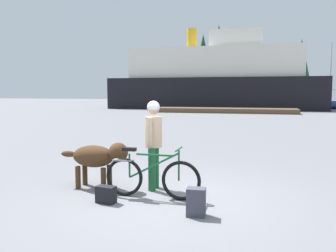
{
  "coord_description": "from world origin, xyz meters",
  "views": [
    {
      "loc": [
        1.42,
        -5.58,
        1.84
      ],
      "look_at": [
        -0.35,
        1.13,
        1.16
      ],
      "focal_mm": 37.17,
      "sensor_mm": 36.0,
      "label": 1
    }
  ],
  "objects": [
    {
      "name": "ground_plane",
      "position": [
        0.0,
        0.0,
        0.0
      ],
      "size": [
        160.0,
        160.0,
        0.0
      ],
      "primitive_type": "plane",
      "color": "slate"
    },
    {
      "name": "bicycle",
      "position": [
        -0.37,
        0.05,
        0.37
      ],
      "size": [
        1.71,
        0.44,
        0.9
      ],
      "color": "black",
      "rests_on": "ground_plane"
    },
    {
      "name": "person_cyclist",
      "position": [
        -0.49,
        0.59,
        1.0
      ],
      "size": [
        0.32,
        0.53,
        1.68
      ],
      "color": "#19592D",
      "rests_on": "ground_plane"
    },
    {
      "name": "dog",
      "position": [
        -1.55,
        0.41,
        0.6
      ],
      "size": [
        1.39,
        0.49,
        0.89
      ],
      "color": "#472D19",
      "rests_on": "ground_plane"
    },
    {
      "name": "backpack",
      "position": [
        0.54,
        -0.62,
        0.21
      ],
      "size": [
        0.29,
        0.22,
        0.42
      ],
      "primitive_type": "cube",
      "rotation": [
        0.0,
        0.0,
        0.07
      ],
      "color": "#3F3F4C",
      "rests_on": "ground_plane"
    },
    {
      "name": "handbag_pannier",
      "position": [
        -1.01,
        -0.4,
        0.14
      ],
      "size": [
        0.35,
        0.23,
        0.28
      ],
      "primitive_type": "cube",
      "rotation": [
        0.0,
        0.0,
        -0.17
      ],
      "color": "black",
      "rests_on": "ground_plane"
    },
    {
      "name": "dock_pier",
      "position": [
        -1.59,
        25.73,
        0.2
      ],
      "size": [
        12.39,
        2.74,
        0.4
      ],
      "primitive_type": "cube",
      "color": "brown",
      "rests_on": "ground_plane"
    },
    {
      "name": "ferry_boat",
      "position": [
        -3.36,
        33.62,
        3.16
      ],
      "size": [
        22.65,
        7.98,
        8.93
      ],
      "color": "black",
      "rests_on": "ground_plane"
    },
    {
      "name": "sailboat_moored",
      "position": [
        8.72,
        35.53,
        0.48
      ],
      "size": [
        7.39,
        2.07,
        7.1
      ],
      "color": "navy",
      "rests_on": "ground_plane"
    },
    {
      "name": "pine_tree_far_left",
      "position": [
        -15.49,
        51.01,
        5.61
      ],
      "size": [
        4.37,
        4.37,
        9.05
      ],
      "color": "#4C331E",
      "rests_on": "ground_plane"
    },
    {
      "name": "pine_tree_center",
      "position": [
        -4.82,
        48.01,
        6.99
      ],
      "size": [
        4.34,
        4.34,
        11.96
      ],
      "color": "#4C331E",
      "rests_on": "ground_plane"
    },
    {
      "name": "pine_tree_far_right",
      "position": [
        7.13,
        49.41,
        6.15
      ],
      "size": [
        2.97,
        2.97,
        9.58
      ],
      "color": "#4C331E",
      "rests_on": "ground_plane"
    },
    {
      "name": "pine_tree_mid_back",
      "position": [
        -8.46,
        55.79,
        7.61
      ],
      "size": [
        3.79,
        3.79,
        11.87
      ],
      "color": "#4C331E",
      "rests_on": "ground_plane"
    }
  ]
}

